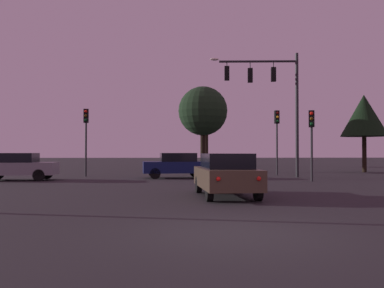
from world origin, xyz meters
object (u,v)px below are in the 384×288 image
(tree_left_far, at_px, (364,116))
(traffic_light_corner_right, at_px, (277,129))
(car_crossing_left, at_px, (176,165))
(tree_behind_sign, at_px, (206,118))
(traffic_signal_mast_arm, at_px, (271,90))
(car_crossing_right, at_px, (17,166))
(traffic_light_median, at_px, (312,131))
(tree_center_horizon, at_px, (203,111))
(traffic_light_corner_left, at_px, (86,129))
(car_nearside_lane, at_px, (226,174))

(tree_left_far, bearing_deg, traffic_light_corner_right, -155.80)
(car_crossing_left, height_order, tree_behind_sign, tree_behind_sign)
(traffic_signal_mast_arm, height_order, car_crossing_right, traffic_signal_mast_arm)
(traffic_light_median, bearing_deg, car_crossing_right, 173.67)
(traffic_signal_mast_arm, distance_m, tree_behind_sign, 20.67)
(traffic_light_median, relative_size, tree_center_horizon, 0.55)
(traffic_light_corner_right, bearing_deg, traffic_light_median, -87.95)
(car_crossing_right, height_order, tree_left_far, tree_left_far)
(traffic_light_corner_left, relative_size, tree_left_far, 0.72)
(traffic_light_median, distance_m, car_crossing_left, 8.15)
(car_crossing_right, bearing_deg, car_nearside_lane, -40.35)
(car_crossing_left, bearing_deg, tree_behind_sign, 80.07)
(traffic_light_corner_right, bearing_deg, car_crossing_left, -157.07)
(traffic_light_median, xyz_separation_m, car_crossing_right, (-16.08, 1.79, -1.92))
(traffic_light_corner_left, height_order, car_crossing_right, traffic_light_corner_left)
(traffic_signal_mast_arm, bearing_deg, car_nearside_lane, -111.74)
(car_crossing_right, xyz_separation_m, tree_behind_sign, (12.58, 22.61, 4.66))
(tree_behind_sign, bearing_deg, tree_center_horizon, -96.29)
(tree_center_horizon, bearing_deg, traffic_light_corner_right, -48.09)
(traffic_light_corner_right, relative_size, traffic_light_median, 1.17)
(traffic_light_median, bearing_deg, tree_behind_sign, 98.17)
(traffic_signal_mast_arm, xyz_separation_m, traffic_light_corner_left, (-11.79, 1.36, -2.36))
(car_crossing_left, height_order, tree_center_horizon, tree_center_horizon)
(traffic_light_corner_left, relative_size, car_crossing_right, 1.02)
(traffic_light_median, bearing_deg, car_nearside_lane, -128.10)
(car_crossing_left, distance_m, tree_center_horizon, 9.43)
(tree_left_far, distance_m, tree_center_horizon, 12.68)
(traffic_light_corner_left, xyz_separation_m, traffic_light_median, (13.01, -5.21, -0.38))
(traffic_signal_mast_arm, xyz_separation_m, car_crossing_right, (-14.87, -2.07, -4.66))
(tree_behind_sign, bearing_deg, car_crossing_left, -99.93)
(car_crossing_right, xyz_separation_m, tree_center_horizon, (11.16, 9.71, 4.09))
(traffic_light_median, xyz_separation_m, tree_center_horizon, (-4.92, 11.49, 2.17))
(traffic_light_corner_left, height_order, car_crossing_left, traffic_light_corner_left)
(car_crossing_right, height_order, tree_behind_sign, tree_behind_sign)
(traffic_signal_mast_arm, bearing_deg, car_crossing_left, -174.84)
(traffic_light_corner_left, height_order, car_nearside_lane, traffic_light_corner_left)
(tree_left_far, height_order, tree_center_horizon, tree_center_horizon)
(car_nearside_lane, bearing_deg, traffic_light_corner_left, 121.00)
(traffic_light_corner_left, relative_size, tree_behind_sign, 0.60)
(traffic_signal_mast_arm, distance_m, car_nearside_lane, 12.70)
(car_crossing_left, distance_m, tree_behind_sign, 21.90)
(traffic_light_corner_left, xyz_separation_m, tree_center_horizon, (8.08, 6.28, 1.79))
(tree_center_horizon, bearing_deg, car_crossing_left, -105.51)
(traffic_light_median, relative_size, tree_left_far, 0.62)
(car_nearside_lane, height_order, car_crossing_left, same)
(traffic_light_median, height_order, car_crossing_right, traffic_light_median)
(traffic_light_corner_left, relative_size, car_nearside_lane, 1.00)
(car_nearside_lane, height_order, car_crossing_right, same)
(traffic_light_median, height_order, tree_behind_sign, tree_behind_sign)
(traffic_signal_mast_arm, height_order, tree_behind_sign, traffic_signal_mast_arm)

